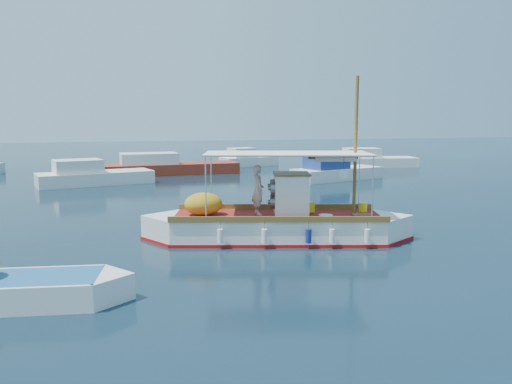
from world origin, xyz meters
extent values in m
plane|color=black|center=(0.00, 0.00, 0.00)|extent=(160.00, 160.00, 0.00)
cube|color=white|center=(0.34, 0.59, 0.32)|extent=(7.29, 4.03, 1.02)
cube|color=white|center=(-3.00, 1.49, 0.32)|extent=(2.23, 2.23, 1.02)
cube|color=white|center=(3.69, -0.31, 0.32)|extent=(2.23, 2.23, 1.02)
cube|color=#AD1010|center=(0.34, 0.59, 0.02)|extent=(7.40, 4.12, 0.17)
cube|color=maroon|center=(0.34, 0.59, 0.81)|extent=(7.24, 3.85, 0.06)
cube|color=brown|center=(0.64, 1.72, 0.92)|extent=(6.81, 1.91, 0.18)
cube|color=brown|center=(0.04, -0.53, 0.92)|extent=(6.81, 1.91, 0.18)
cube|color=white|center=(0.79, 0.47, 1.52)|extent=(1.38, 1.45, 1.39)
cube|color=brown|center=(0.79, 0.47, 2.25)|extent=(1.50, 1.56, 0.06)
cylinder|color=slate|center=(0.13, 0.34, 1.80)|extent=(0.32, 0.50, 0.46)
cylinder|color=slate|center=(0.29, 0.91, 1.80)|extent=(0.32, 0.50, 0.46)
cylinder|color=slate|center=(0.21, 0.63, 1.29)|extent=(0.32, 0.50, 0.46)
cylinder|color=brown|center=(2.84, -0.08, 3.14)|extent=(0.14, 0.14, 4.62)
cylinder|color=brown|center=(2.13, 0.11, 2.77)|extent=(1.63, 0.50, 0.07)
cylinder|color=silver|center=(-1.62, 2.17, 1.87)|extent=(0.05, 0.05, 2.08)
cylinder|color=silver|center=(-2.15, 0.21, 1.87)|extent=(0.05, 0.05, 2.08)
cylinder|color=silver|center=(3.46, 0.81, 1.87)|extent=(0.05, 0.05, 2.08)
cylinder|color=silver|center=(2.94, -1.16, 1.87)|extent=(0.05, 0.05, 2.08)
cube|color=white|center=(0.66, 0.51, 2.93)|extent=(5.84, 3.55, 0.04)
ellipsoid|color=#BC8F1B|center=(-2.07, 1.24, 1.22)|extent=(1.53, 1.40, 0.78)
cube|color=yellow|center=(1.63, 0.77, 1.02)|extent=(0.27, 0.22, 0.37)
cylinder|color=yellow|center=(3.46, 0.43, 0.99)|extent=(0.34, 0.34, 0.31)
cube|color=brown|center=(2.92, -0.48, 0.89)|extent=(0.69, 0.56, 0.11)
cylinder|color=#B2B2B2|center=(1.73, -0.31, 0.89)|extent=(0.57, 0.57, 0.11)
cylinder|color=white|center=(2.06, -0.87, 2.34)|extent=(0.27, 0.10, 0.28)
cylinder|color=white|center=(-1.78, -0.18, 0.42)|extent=(0.23, 0.23, 0.44)
cylinder|color=navy|center=(0.90, -0.90, 0.42)|extent=(0.23, 0.23, 0.44)
cylinder|color=white|center=(2.69, -1.37, 0.42)|extent=(0.23, 0.23, 0.44)
imported|color=#B7A897|center=(-0.28, 0.82, 1.69)|extent=(0.41, 0.62, 1.69)
cube|color=white|center=(-7.24, -3.58, 0.22)|extent=(4.17, 2.12, 0.78)
cube|color=white|center=(-5.26, -3.87, 0.22)|extent=(1.54, 1.54, 0.78)
cube|color=#1F5B92|center=(-7.24, -3.58, 0.59)|extent=(4.15, 1.95, 0.04)
cube|color=silver|center=(-6.24, 17.30, 0.30)|extent=(7.25, 4.04, 1.00)
cube|color=silver|center=(-7.24, 17.04, 1.20)|extent=(3.17, 2.66, 0.80)
cube|color=maroon|center=(-1.17, 22.18, 0.30)|extent=(10.25, 3.50, 1.00)
cube|color=silver|center=(-2.68, 22.08, 1.20)|extent=(4.19, 2.66, 0.80)
cube|color=silver|center=(9.39, 15.62, 0.30)|extent=(6.82, 4.07, 1.00)
cube|color=navy|center=(8.47, 15.33, 1.20)|extent=(3.03, 2.57, 0.80)
cube|color=silver|center=(16.40, 23.53, 0.30)|extent=(7.50, 3.74, 1.00)
cube|color=silver|center=(15.34, 23.71, 1.20)|extent=(3.19, 2.65, 0.80)
cube|color=silver|center=(6.12, 26.82, 0.30)|extent=(5.29, 3.26, 1.00)
cube|color=silver|center=(5.40, 26.62, 1.20)|extent=(2.36, 2.17, 0.80)
camera|label=1|loc=(-4.72, -15.20, 4.05)|focal=35.00mm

